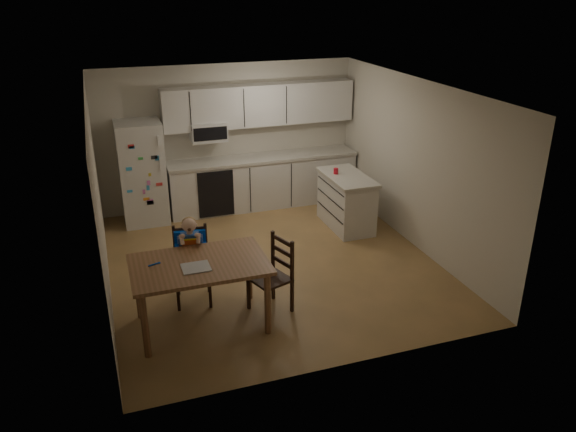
{
  "coord_description": "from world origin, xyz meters",
  "views": [
    {
      "loc": [
        -2.13,
        -6.92,
        3.76
      ],
      "look_at": [
        0.02,
        -0.66,
        0.99
      ],
      "focal_mm": 35.0,
      "sensor_mm": 36.0,
      "label": 1
    }
  ],
  "objects_px": {
    "dining_table": "(200,271)",
    "chair_booster": "(191,250)",
    "kitchen_island": "(346,201)",
    "refrigerator": "(142,173)",
    "red_cup": "(336,171)",
    "chair_side": "(276,269)"
  },
  "relations": [
    {
      "from": "kitchen_island",
      "to": "dining_table",
      "type": "distance_m",
      "value": 3.51
    },
    {
      "from": "dining_table",
      "to": "kitchen_island",
      "type": "bearing_deg",
      "value": 37.07
    },
    {
      "from": "kitchen_island",
      "to": "refrigerator",
      "type": "bearing_deg",
      "value": 157.19
    },
    {
      "from": "refrigerator",
      "to": "kitchen_island",
      "type": "height_order",
      "value": "refrigerator"
    },
    {
      "from": "red_cup",
      "to": "chair_side",
      "type": "xyz_separation_m",
      "value": [
        -1.72,
        -2.18,
        -0.39
      ]
    },
    {
      "from": "dining_table",
      "to": "chair_booster",
      "type": "xyz_separation_m",
      "value": [
        0.01,
        0.62,
        -0.02
      ]
    },
    {
      "from": "red_cup",
      "to": "kitchen_island",
      "type": "bearing_deg",
      "value": -48.03
    },
    {
      "from": "dining_table",
      "to": "chair_booster",
      "type": "height_order",
      "value": "chair_booster"
    },
    {
      "from": "chair_side",
      "to": "dining_table",
      "type": "bearing_deg",
      "value": -104.66
    },
    {
      "from": "refrigerator",
      "to": "chair_booster",
      "type": "xyz_separation_m",
      "value": [
        0.31,
        -2.8,
        -0.16
      ]
    },
    {
      "from": "refrigerator",
      "to": "chair_side",
      "type": "height_order",
      "value": "refrigerator"
    },
    {
      "from": "kitchen_island",
      "to": "chair_booster",
      "type": "relative_size",
      "value": 1.04
    },
    {
      "from": "chair_side",
      "to": "refrigerator",
      "type": "bearing_deg",
      "value": -179.22
    },
    {
      "from": "kitchen_island",
      "to": "chair_booster",
      "type": "distance_m",
      "value": 3.17
    },
    {
      "from": "kitchen_island",
      "to": "red_cup",
      "type": "bearing_deg",
      "value": 131.97
    },
    {
      "from": "chair_booster",
      "to": "kitchen_island",
      "type": "bearing_deg",
      "value": 36.28
    },
    {
      "from": "kitchen_island",
      "to": "chair_booster",
      "type": "height_order",
      "value": "chair_booster"
    },
    {
      "from": "red_cup",
      "to": "chair_booster",
      "type": "bearing_deg",
      "value": -148.16
    },
    {
      "from": "kitchen_island",
      "to": "red_cup",
      "type": "relative_size",
      "value": 12.63
    },
    {
      "from": "dining_table",
      "to": "chair_side",
      "type": "height_order",
      "value": "chair_side"
    },
    {
      "from": "dining_table",
      "to": "chair_side",
      "type": "relative_size",
      "value": 1.62
    },
    {
      "from": "refrigerator",
      "to": "red_cup",
      "type": "bearing_deg",
      "value": -21.24
    }
  ]
}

